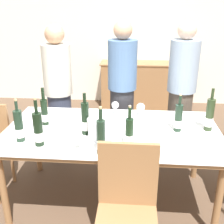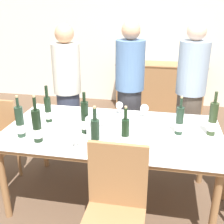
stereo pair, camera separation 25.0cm
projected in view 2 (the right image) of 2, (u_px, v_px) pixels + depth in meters
The scene contains 20 objects.
ground_plane at pixel (112, 197), 2.85m from camera, with size 12.00×12.00×0.00m, color brown.
back_wall at pixel (143, 28), 5.06m from camera, with size 8.00×0.10×2.80m.
sideboard_cabinet at pixel (160, 86), 5.10m from camera, with size 1.58×0.46×0.82m.
dining_table at pixel (112, 136), 2.59m from camera, with size 1.97×1.06×0.75m.
ice_bucket at pixel (99, 127), 2.40m from camera, with size 0.23×0.23×0.18m.
wine_bottle_0 at pixel (20, 123), 2.41m from camera, with size 0.07×0.07×0.37m.
wine_bottle_1 at pixel (213, 120), 2.44m from camera, with size 0.07×0.07×0.40m.
wine_bottle_2 at pixel (179, 121), 2.46m from camera, with size 0.07×0.07×0.35m.
wine_bottle_3 at pixel (95, 137), 2.14m from camera, with size 0.07×0.07×0.39m.
wine_bottle_4 at pixel (48, 109), 2.71m from camera, with size 0.06×0.06×0.36m.
wine_bottle_5 at pixel (85, 118), 2.48m from camera, with size 0.07×0.07×0.38m.
wine_bottle_6 at pixel (37, 127), 2.32m from camera, with size 0.08×0.08×0.41m.
wine_bottle_7 at pixel (125, 133), 2.24m from camera, with size 0.07×0.07×0.35m.
wine_glass_0 at pixel (75, 137), 2.22m from camera, with size 0.07×0.07×0.14m.
wine_glass_1 at pixel (119, 106), 2.91m from camera, with size 0.08×0.08×0.13m.
wine_glass_2 at pixel (144, 109), 2.81m from camera, with size 0.09×0.09×0.14m.
chair_near_front at pixel (115, 205), 1.93m from camera, with size 0.42×0.42×0.98m.
person_host at pixel (68, 92), 3.42m from camera, with size 0.33×0.33×1.62m.
person_guest_left at pixel (129, 95), 3.27m from camera, with size 0.33×0.33×1.67m.
person_guest_right at pixel (190, 97), 3.18m from camera, with size 0.33×0.33×1.67m.
Camera 2 is at (0.44, -2.28, 1.86)m, focal length 45.00 mm.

